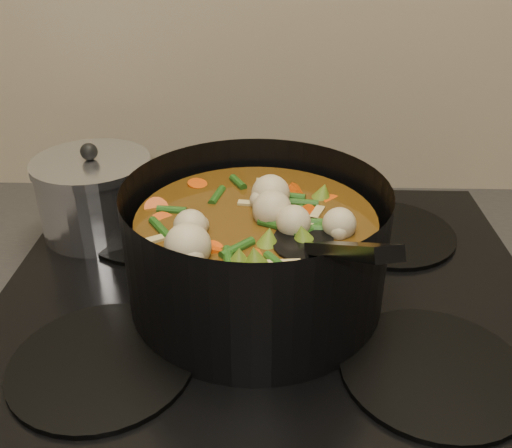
{
  "coord_description": "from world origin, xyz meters",
  "views": [
    {
      "loc": [
        0.0,
        1.39,
        1.32
      ],
      "look_at": [
        -0.01,
        1.91,
        1.03
      ],
      "focal_mm": 40.0,
      "sensor_mm": 36.0,
      "label": 1
    }
  ],
  "objects": [
    {
      "name": "stovetop",
      "position": [
        0.0,
        1.93,
        0.92
      ],
      "size": [
        0.62,
        0.54,
        0.03
      ],
      "color": "black",
      "rests_on": "counter"
    },
    {
      "name": "stockpot",
      "position": [
        -0.01,
        1.91,
        1.0
      ],
      "size": [
        0.28,
        0.37,
        0.21
      ],
      "rotation": [
        0.0,
        0.0,
        0.01
      ],
      "color": "black",
      "rests_on": "stovetop"
    },
    {
      "name": "saucepan",
      "position": [
        -0.23,
        2.06,
        0.98
      ],
      "size": [
        0.15,
        0.15,
        0.13
      ],
      "rotation": [
        0.0,
        0.0,
        -0.2
      ],
      "color": "silver",
      "rests_on": "stovetop"
    }
  ]
}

